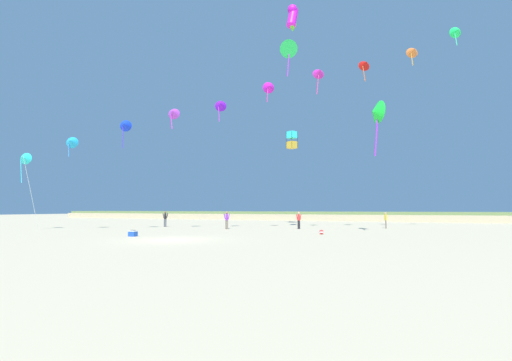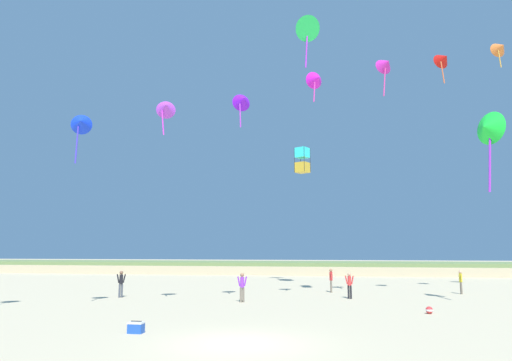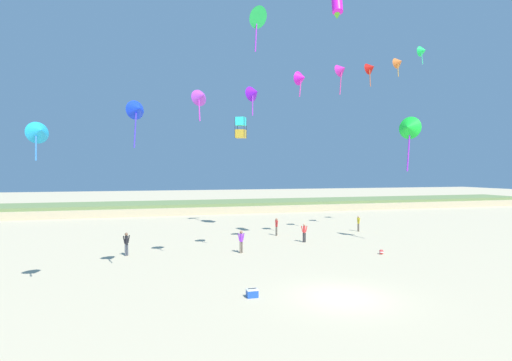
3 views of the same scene
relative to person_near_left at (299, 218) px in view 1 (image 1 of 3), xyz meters
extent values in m
plane|color=beige|center=(-3.06, -19.28, -1.01)|extent=(240.00, 240.00, 0.00)
cube|color=#BFAE8B|center=(-3.06, 26.27, -0.47)|extent=(120.00, 11.38, 1.06)
cube|color=#6B844C|center=(-3.06, 26.27, 0.21)|extent=(120.00, 9.67, 0.61)
cylinder|color=#726656|center=(0.01, -0.08, -0.57)|extent=(0.13, 0.13, 0.88)
cylinder|color=#726656|center=(-0.01, 0.08, -0.57)|extent=(0.13, 0.13, 0.88)
cylinder|color=red|center=(0.00, 0.00, 0.18)|extent=(0.23, 0.23, 0.62)
cylinder|color=red|center=(0.02, -0.20, 0.23)|extent=(0.11, 0.21, 0.59)
cylinder|color=red|center=(-0.02, 0.20, 0.23)|extent=(0.11, 0.21, 0.59)
sphere|color=#9E7051|center=(0.00, 0.00, 0.62)|extent=(0.24, 0.24, 0.24)
cylinder|color=#726656|center=(9.23, 0.35, -0.59)|extent=(0.12, 0.12, 0.84)
cylinder|color=#726656|center=(9.23, 0.20, -0.59)|extent=(0.12, 0.12, 0.84)
cylinder|color=yellow|center=(9.23, 0.28, 0.13)|extent=(0.22, 0.22, 0.60)
cylinder|color=yellow|center=(9.23, 0.47, 0.18)|extent=(0.08, 0.20, 0.57)
cylinder|color=yellow|center=(9.23, 0.09, 0.18)|extent=(0.08, 0.20, 0.57)
sphere|color=tan|center=(9.23, 0.28, 0.55)|extent=(0.23, 0.23, 0.23)
cylinder|color=black|center=(1.13, -4.16, -0.58)|extent=(0.12, 0.12, 0.85)
cylinder|color=black|center=(1.28, -4.19, -0.58)|extent=(0.12, 0.12, 0.85)
cylinder|color=red|center=(1.20, -4.17, 0.14)|extent=(0.22, 0.22, 0.60)
cylinder|color=red|center=(1.01, -4.14, 0.19)|extent=(0.21, 0.12, 0.57)
cylinder|color=red|center=(1.39, -4.21, 0.19)|extent=(0.21, 0.12, 0.57)
sphere|color=tan|center=(1.20, -4.17, 0.56)|extent=(0.23, 0.23, 0.23)
cylinder|color=#726656|center=(-5.41, -7.29, -0.56)|extent=(0.13, 0.13, 0.88)
cylinder|color=#726656|center=(-5.27, -7.23, -0.56)|extent=(0.13, 0.13, 0.88)
cylinder|color=purple|center=(-5.34, -7.26, 0.19)|extent=(0.23, 0.23, 0.63)
cylinder|color=purple|center=(-5.53, -7.33, 0.24)|extent=(0.23, 0.16, 0.59)
cylinder|color=purple|center=(-5.16, -7.19, 0.24)|extent=(0.23, 0.16, 0.59)
sphere|color=#9E7051|center=(-5.34, -7.26, 0.63)|extent=(0.24, 0.24, 0.24)
cylinder|color=#474C56|center=(-13.94, -5.99, -0.56)|extent=(0.13, 0.13, 0.88)
cylinder|color=#474C56|center=(-13.81, -5.89, -0.56)|extent=(0.13, 0.13, 0.88)
cylinder|color=black|center=(-13.88, -5.94, 0.19)|extent=(0.23, 0.23, 0.62)
cylinder|color=black|center=(-14.04, -6.06, 0.24)|extent=(0.22, 0.20, 0.59)
cylinder|color=black|center=(-13.72, -5.82, 0.24)|extent=(0.22, 0.20, 0.59)
sphere|color=brown|center=(-13.88, -5.94, 0.63)|extent=(0.24, 0.24, 0.24)
cone|color=#29F0EB|center=(-21.84, -16.91, 5.81)|extent=(1.33, 1.17, 1.17)
cylinder|color=#39C0E5|center=(-21.98, -16.97, 4.50)|extent=(0.13, 0.25, 2.16)
cone|color=#20AEEA|center=(-17.53, -15.43, 7.29)|extent=(1.36, 1.25, 1.17)
cylinder|color=#3988E5|center=(-17.67, -15.49, 6.46)|extent=(0.12, 0.18, 1.22)
cone|color=#1437EB|center=(-12.91, -13.51, 8.87)|extent=(1.32, 1.15, 1.13)
cylinder|color=#4639E5|center=(-13.05, -13.57, 7.66)|extent=(0.20, 0.20, 1.99)
cone|color=#B740D8|center=(-8.99, -11.41, 10.18)|extent=(1.33, 1.20, 1.19)
cylinder|color=#E539E1|center=(-9.12, -11.47, 9.26)|extent=(0.16, 0.23, 1.38)
cone|color=#7B14E7|center=(-4.91, -9.50, 10.98)|extent=(1.35, 1.24, 1.17)
cylinder|color=#B639E5|center=(-5.05, -9.56, 10.05)|extent=(0.11, 0.20, 1.42)
cone|color=#DE19D0|center=(-0.57, -7.82, 12.70)|extent=(1.33, 1.20, 1.13)
cylinder|color=#E539B0|center=(-0.71, -7.88, 11.85)|extent=(0.16, 0.12, 1.27)
cone|color=#D426AB|center=(3.89, -5.99, 14.14)|extent=(1.40, 1.32, 1.23)
cylinder|color=#E53993|center=(3.75, -6.05, 12.93)|extent=(0.26, 0.16, 1.99)
cone|color=red|center=(7.97, -3.99, 15.06)|extent=(1.37, 1.27, 1.21)
cylinder|color=orange|center=(7.83, -4.05, 14.07)|extent=(0.26, 0.22, 1.53)
cone|color=orange|center=(12.31, -2.13, 16.38)|extent=(1.31, 1.14, 1.19)
cylinder|color=gold|center=(12.18, -2.19, 15.53)|extent=(0.20, 0.15, 1.26)
cone|color=#1BEF5E|center=(16.31, -0.66, 18.29)|extent=(1.28, 1.06, 1.13)
cylinder|color=#39E598|center=(16.17, -0.72, 17.44)|extent=(0.20, 0.13, 1.26)
cylinder|color=silver|center=(-21.54, -16.22, 2.44)|extent=(0.14, 1.81, 6.90)
cone|color=#1CEB38|center=(9.04, -8.16, 9.07)|extent=(1.66, 2.01, 1.95)
cone|color=#A02DE5|center=(9.04, -8.16, 9.09)|extent=(0.95, 1.13, 1.08)
cylinder|color=#A02DE5|center=(9.04, -8.16, 7.06)|extent=(0.41, 0.20, 3.43)
cone|color=#24D754|center=(-1.61, 1.75, 20.96)|extent=(2.72, 2.48, 2.29)
cone|color=#B92DE5|center=(-1.61, 1.75, 20.98)|extent=(1.51, 1.40, 1.28)
cylinder|color=#B92DE5|center=(-1.61, 1.75, 19.02)|extent=(0.30, 0.24, 3.22)
cylinder|color=#E418D9|center=(2.06, -8.62, 18.58)|extent=(1.15, 1.49, 1.96)
sphere|color=#E418D9|center=(2.06, -8.62, 19.39)|extent=(0.88, 0.88, 0.88)
cone|color=#63E52D|center=(2.06, -8.62, 17.60)|extent=(0.92, 0.92, 0.67)
sphere|color=black|center=(2.06, -8.62, 19.64)|extent=(0.18, 0.18, 0.18)
cube|color=gold|center=(-2.34, 5.36, 9.46)|extent=(1.40, 1.40, 0.90)
cube|color=#2DE5E4|center=(-2.34, 5.36, 10.82)|extent=(1.40, 1.40, 0.90)
cylinder|color=black|center=(-1.64, 5.57, 10.14)|extent=(0.04, 0.04, 2.27)
cylinder|color=black|center=(-2.55, 6.06, 10.14)|extent=(0.04, 0.04, 2.27)
cylinder|color=black|center=(-3.04, 5.15, 10.14)|extent=(0.04, 0.04, 2.27)
cylinder|color=black|center=(-2.13, 4.66, 10.14)|extent=(0.04, 0.04, 2.27)
cube|color=blue|center=(-7.38, -18.02, -0.83)|extent=(0.56, 0.40, 0.36)
cube|color=white|center=(-7.38, -18.02, -0.62)|extent=(0.58, 0.41, 0.06)
cylinder|color=black|center=(-7.38, -18.02, -0.56)|extent=(0.45, 0.03, 0.03)
sphere|color=red|center=(4.87, -10.61, -0.83)|extent=(0.36, 0.36, 0.36)
cylinder|color=white|center=(4.87, -10.61, -0.83)|extent=(0.36, 0.36, 0.09)
camera|label=1|loc=(10.72, -37.70, 0.98)|focal=24.00mm
camera|label=2|loc=(0.18, -35.22, 2.21)|focal=32.00mm
camera|label=3|loc=(-12.58, -37.23, 5.30)|focal=28.00mm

